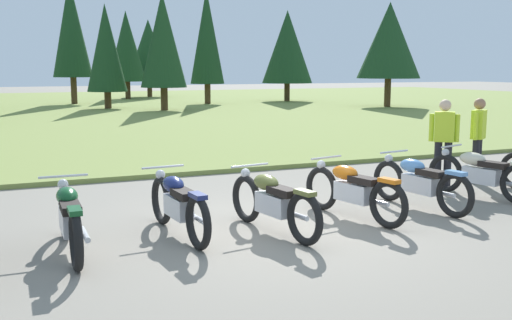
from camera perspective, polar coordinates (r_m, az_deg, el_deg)
The scene contains 11 objects.
ground_plane at distance 8.48m, azimuth 1.61°, elevation -6.60°, with size 140.00×140.00×0.00m, color gray.
grass_moorland at distance 34.10m, azimuth -17.49°, elevation 4.71°, with size 80.00×44.00×0.10m, color olive.
forest_treeline at distance 38.33m, azimuth -22.01°, elevation 10.51°, with size 36.43×27.95×7.51m.
motorcycle_british_green at distance 7.64m, azimuth -17.43°, elevation -5.34°, with size 0.62×2.10×0.88m.
motorcycle_navy at distance 8.10m, azimuth -7.47°, elevation -4.20°, with size 0.62×2.10×0.88m.
motorcycle_olive at distance 8.18m, azimuth 1.64°, elevation -4.00°, with size 0.68×2.09×0.88m.
motorcycle_orange at distance 9.07m, azimuth 9.23°, elevation -2.85°, with size 0.73×2.07×0.88m.
motorcycle_sky_blue at distance 9.93m, azimuth 15.40°, elevation -2.04°, with size 0.66×2.09×0.88m.
motorcycle_cream at distance 11.05m, azimuth 20.71°, elevation -1.21°, with size 0.81×2.04×0.88m.
rider_near_row_end at distance 11.74m, azimuth 17.55°, elevation 2.02°, with size 0.44×0.40×1.67m.
rider_with_back_turned at distance 12.44m, azimuth 20.50°, elevation 2.24°, with size 0.47×0.38×1.67m.
Camera 1 is at (-3.45, -7.41, 2.25)m, focal length 41.76 mm.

